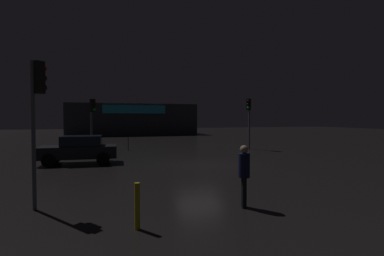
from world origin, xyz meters
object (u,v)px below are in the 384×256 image
traffic_signal_main (92,115)px  traffic_signal_cross_left (37,97)px  store_building (133,119)px  traffic_signal_opposite (249,114)px  pedestrian (244,171)px  car_near (79,149)px

traffic_signal_main → traffic_signal_cross_left: traffic_signal_cross_left is taller
store_building → traffic_signal_main: bearing=-101.4°
traffic_signal_main → traffic_signal_opposite: traffic_signal_opposite is taller
store_building → traffic_signal_opposite: 26.01m
store_building → traffic_signal_main: 25.29m
traffic_signal_opposite → pedestrian: traffic_signal_opposite is taller
traffic_signal_opposite → pedestrian: (-7.65, -14.17, -1.88)m
traffic_signal_opposite → traffic_signal_main: bearing=179.4°
traffic_signal_opposite → pedestrian: 16.22m
traffic_signal_main → pedestrian: size_ratio=2.19×
traffic_signal_cross_left → traffic_signal_opposite: bearing=43.3°
store_building → traffic_signal_main: size_ratio=4.89×
traffic_signal_opposite → traffic_signal_cross_left: size_ratio=1.01×
traffic_signal_cross_left → store_building: bearing=81.0°
traffic_signal_opposite → store_building: bearing=106.6°
store_building → traffic_signal_cross_left: (-5.92, -37.51, 0.78)m
store_building → pedestrian: store_building is taller
traffic_signal_main → traffic_signal_cross_left: bearing=-94.1°
traffic_signal_main → traffic_signal_opposite: (12.43, -0.13, 0.11)m
traffic_signal_cross_left → pedestrian: bearing=-15.5°
traffic_signal_cross_left → pedestrian: traffic_signal_cross_left is taller
car_near → pedestrian: pedestrian is taller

